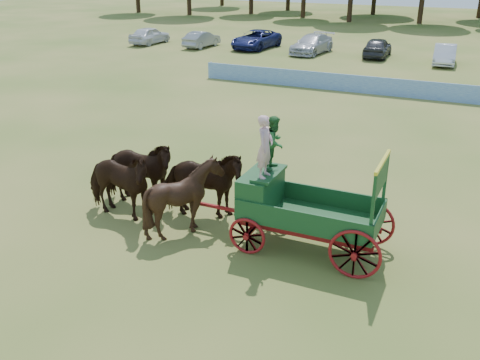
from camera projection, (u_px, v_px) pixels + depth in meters
ground at (345, 235)px, 16.00m from camera, size 160.00×160.00×0.00m
horse_lead_left at (118, 184)px, 16.67m from camera, size 2.75×1.34×2.28m
horse_lead_right at (138, 172)px, 17.59m from camera, size 2.84×1.58×2.28m
horse_wheel_left at (184, 197)px, 15.75m from camera, size 2.43×2.25×2.29m
horse_wheel_right at (202, 184)px, 16.68m from camera, size 2.92×1.84×2.28m
farm_dray at (286, 191)px, 14.90m from camera, size 6.00×2.00×3.88m
sponsor_banner at (405, 88)px, 31.27m from camera, size 26.00×0.08×1.05m
parked_cars at (443, 53)px, 40.95m from camera, size 54.76×7.21×1.60m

